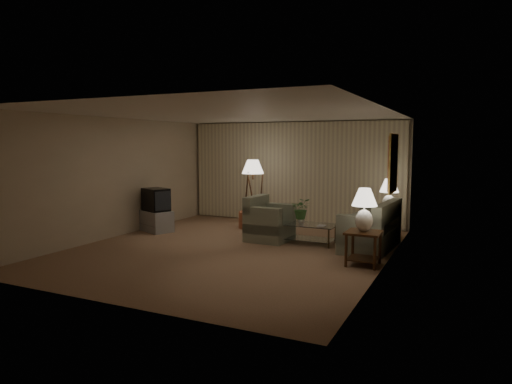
# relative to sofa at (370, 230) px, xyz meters

# --- Properties ---
(ground) EXTENTS (7.00, 7.00, 0.00)m
(ground) POSITION_rel_sofa_xyz_m (-2.50, -1.23, -0.38)
(ground) COLOR #AA785E
(ground) RESTS_ON ground
(room_shell) EXTENTS (6.04, 7.02, 2.72)m
(room_shell) POSITION_rel_sofa_xyz_m (-2.48, 0.28, 1.37)
(room_shell) COLOR beige
(room_shell) RESTS_ON ground
(sofa) EXTENTS (1.84, 1.10, 0.77)m
(sofa) POSITION_rel_sofa_xyz_m (0.00, 0.00, 0.00)
(sofa) COLOR gray
(sofa) RESTS_ON ground
(armchair) EXTENTS (1.00, 0.96, 0.77)m
(armchair) POSITION_rel_sofa_xyz_m (-2.15, -0.16, 0.00)
(armchair) COLOR gray
(armchair) RESTS_ON ground
(side_table_near) EXTENTS (0.59, 0.59, 0.60)m
(side_table_near) POSITION_rel_sofa_xyz_m (0.15, -1.35, 0.03)
(side_table_near) COLOR #351E0E
(side_table_near) RESTS_ON ground
(side_table_far) EXTENTS (0.51, 0.43, 0.60)m
(side_table_far) POSITION_rel_sofa_xyz_m (0.15, 1.25, 0.02)
(side_table_far) COLOR #351E0E
(side_table_far) RESTS_ON ground
(table_lamp_near) EXTENTS (0.44, 0.44, 0.76)m
(table_lamp_near) POSITION_rel_sofa_xyz_m (0.15, -1.35, 0.66)
(table_lamp_near) COLOR white
(table_lamp_near) RESTS_ON side_table_near
(table_lamp_far) EXTENTS (0.42, 0.42, 0.73)m
(table_lamp_far) POSITION_rel_sofa_xyz_m (0.15, 1.25, 0.65)
(table_lamp_far) COLOR white
(table_lamp_far) RESTS_ON side_table_far
(coffee_table) EXTENTS (1.20, 0.65, 0.41)m
(coffee_table) POSITION_rel_sofa_xyz_m (-1.29, -0.10, -0.10)
(coffee_table) COLOR silver
(coffee_table) RESTS_ON ground
(tv_cabinet) EXTENTS (1.19, 1.10, 0.50)m
(tv_cabinet) POSITION_rel_sofa_xyz_m (-5.05, -0.38, -0.13)
(tv_cabinet) COLOR #969698
(tv_cabinet) RESTS_ON ground
(crt_tv) EXTENTS (0.96, 0.91, 0.55)m
(crt_tv) POSITION_rel_sofa_xyz_m (-5.05, -0.38, 0.39)
(crt_tv) COLOR black
(crt_tv) RESTS_ON tv_cabinet
(floor_lamp) EXTENTS (0.56, 0.56, 1.71)m
(floor_lamp) POSITION_rel_sofa_xyz_m (-3.18, 1.13, 0.51)
(floor_lamp) COLOR #351E0E
(floor_lamp) RESTS_ON ground
(ottoman) EXTENTS (0.78, 0.78, 0.41)m
(ottoman) POSITION_rel_sofa_xyz_m (-3.18, 1.01, -0.18)
(ottoman) COLOR #AF633B
(ottoman) RESTS_ON ground
(vase) EXTENTS (0.17, 0.17, 0.15)m
(vase) POSITION_rel_sofa_xyz_m (-1.44, -0.10, 0.11)
(vase) COLOR white
(vase) RESTS_ON coffee_table
(flowers) EXTENTS (0.50, 0.46, 0.45)m
(flowers) POSITION_rel_sofa_xyz_m (-1.44, -0.10, 0.41)
(flowers) COLOR #3D7433
(flowers) RESTS_ON vase
(book) EXTENTS (0.16, 0.22, 0.02)m
(book) POSITION_rel_sofa_xyz_m (-1.04, -0.20, 0.04)
(book) COLOR olive
(book) RESTS_ON coffee_table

